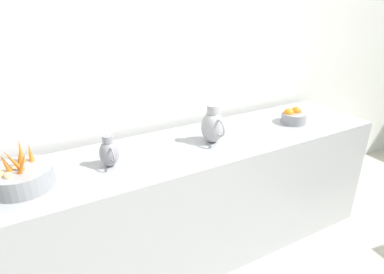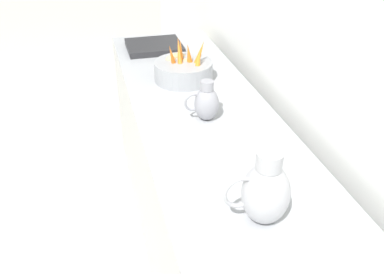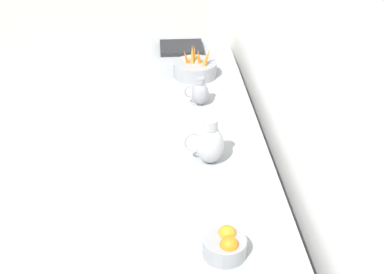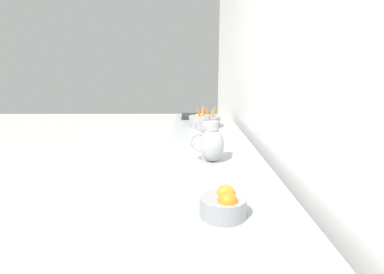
% 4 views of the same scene
% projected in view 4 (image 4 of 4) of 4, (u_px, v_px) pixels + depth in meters
% --- Properties ---
extents(ground_plane, '(15.09, 15.09, 0.00)m').
position_uv_depth(ground_plane, '(0.00, 274.00, 2.17)').
color(ground_plane, beige).
extents(tile_wall_left, '(0.10, 8.18, 3.00)m').
position_uv_depth(tile_wall_left, '(299.00, 57.00, 1.62)').
color(tile_wall_left, white).
rests_on(tile_wall_left, ground_plane).
extents(prep_counter, '(0.64, 3.18, 0.87)m').
position_uv_depth(prep_counter, '(210.00, 201.00, 2.35)').
color(prep_counter, '#9EA0A5').
rests_on(prep_counter, ground_plane).
extents(vegetable_colander, '(0.31, 0.31, 0.23)m').
position_uv_depth(vegetable_colander, '(205.00, 121.00, 2.99)').
color(vegetable_colander, gray).
rests_on(vegetable_colander, prep_counter).
extents(orange_bowl, '(0.18, 0.18, 0.11)m').
position_uv_depth(orange_bowl, '(224.00, 204.00, 1.19)').
color(orange_bowl, gray).
rests_on(orange_bowl, prep_counter).
extents(metal_pitcher_tall, '(0.21, 0.15, 0.25)m').
position_uv_depth(metal_pitcher_tall, '(212.00, 144.00, 1.88)').
color(metal_pitcher_tall, '#A3A3A8').
rests_on(metal_pitcher_tall, prep_counter).
extents(metal_pitcher_short, '(0.16, 0.11, 0.19)m').
position_uv_depth(metal_pitcher_short, '(207.00, 127.00, 2.54)').
color(metal_pitcher_short, gray).
rests_on(metal_pitcher_short, prep_counter).
extents(counter_sink_basin, '(0.34, 0.30, 0.04)m').
position_uv_depth(counter_sink_basin, '(196.00, 116.00, 3.50)').
color(counter_sink_basin, '#232326').
rests_on(counter_sink_basin, prep_counter).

